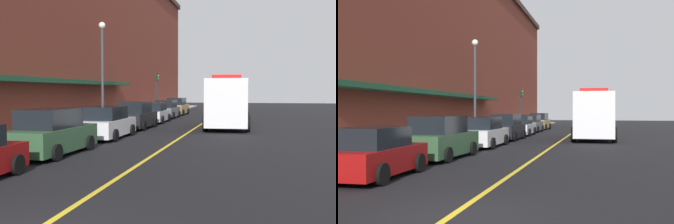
% 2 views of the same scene
% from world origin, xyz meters
% --- Properties ---
extents(ground_plane, '(112.00, 112.00, 0.00)m').
position_xyz_m(ground_plane, '(0.00, 25.00, 0.00)').
color(ground_plane, black).
extents(sidewalk_left, '(2.40, 70.00, 0.15)m').
position_xyz_m(sidewalk_left, '(-6.20, 25.00, 0.07)').
color(sidewalk_left, '#9E9B93').
rests_on(sidewalk_left, ground).
extents(lane_center_stripe, '(0.16, 70.00, 0.01)m').
position_xyz_m(lane_center_stripe, '(0.00, 25.00, 0.00)').
color(lane_center_stripe, gold).
rests_on(lane_center_stripe, ground).
extents(brick_building_left, '(15.09, 64.00, 15.35)m').
position_xyz_m(brick_building_left, '(-14.36, 24.00, 7.68)').
color(brick_building_left, maroon).
rests_on(brick_building_left, ground).
extents(parked_car_1, '(2.15, 4.75, 1.85)m').
position_xyz_m(parked_car_1, '(-3.99, 8.98, 0.86)').
color(parked_car_1, '#2D5133').
rests_on(parked_car_1, ground).
extents(parked_car_2, '(2.11, 4.73, 1.72)m').
position_xyz_m(parked_car_2, '(-3.85, 14.91, 0.80)').
color(parked_car_2, silver).
rests_on(parked_car_2, ground).
extents(parked_car_3, '(2.17, 4.40, 1.83)m').
position_xyz_m(parked_car_3, '(-3.86, 20.56, 0.85)').
color(parked_car_3, black).
rests_on(parked_car_3, ground).
extents(parked_car_4, '(2.05, 4.37, 1.60)m').
position_xyz_m(parked_car_4, '(-3.88, 26.00, 0.76)').
color(parked_car_4, silver).
rests_on(parked_car_4, ground).
extents(parked_car_5, '(2.11, 4.38, 1.68)m').
position_xyz_m(parked_car_5, '(-4.04, 31.39, 0.79)').
color(parked_car_5, '#595B60').
rests_on(parked_car_5, ground).
extents(parked_car_6, '(2.14, 4.33, 1.80)m').
position_xyz_m(parked_car_6, '(-4.02, 36.75, 0.84)').
color(parked_car_6, '#A5844C').
rests_on(parked_car_6, ground).
extents(box_truck, '(3.09, 8.79, 3.55)m').
position_xyz_m(box_truck, '(2.18, 22.81, 1.69)').
color(box_truck, silver).
rests_on(box_truck, ground).
extents(parking_meter_0, '(0.14, 0.18, 1.33)m').
position_xyz_m(parking_meter_0, '(-5.35, 18.99, 1.06)').
color(parking_meter_0, '#4C4C51').
rests_on(parking_meter_0, sidewalk_left).
extents(parking_meter_2, '(0.14, 0.18, 1.33)m').
position_xyz_m(parking_meter_2, '(-5.35, 24.77, 1.06)').
color(parking_meter_2, '#4C4C51').
rests_on(parking_meter_2, sidewalk_left).
extents(parking_meter_3, '(0.14, 0.18, 1.33)m').
position_xyz_m(parking_meter_3, '(-5.35, 25.08, 1.06)').
color(parking_meter_3, '#4C4C51').
rests_on(parking_meter_3, sidewalk_left).
extents(street_lamp_left, '(0.44, 0.44, 6.94)m').
position_xyz_m(street_lamp_left, '(-5.95, 19.88, 4.40)').
color(street_lamp_left, '#33383D').
rests_on(street_lamp_left, sidewalk_left).
extents(traffic_light_near, '(0.38, 0.36, 4.30)m').
position_xyz_m(traffic_light_near, '(-5.29, 32.85, 3.16)').
color(traffic_light_near, '#232326').
rests_on(traffic_light_near, sidewalk_left).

